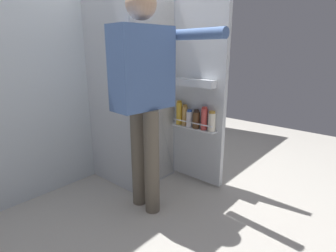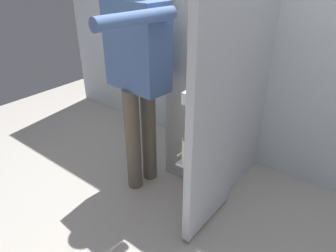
% 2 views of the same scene
% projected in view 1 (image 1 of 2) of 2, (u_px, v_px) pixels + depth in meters
% --- Properties ---
extents(ground_plane, '(5.74, 5.74, 0.00)m').
position_uv_depth(ground_plane, '(175.00, 191.00, 2.56)').
color(ground_plane, '#B7B2A8').
extents(kitchen_wall, '(4.40, 0.10, 2.69)m').
position_uv_depth(kitchen_wall, '(106.00, 44.00, 2.77)').
color(kitchen_wall, silver).
rests_on(kitchen_wall, ground_plane).
extents(refrigerator, '(0.64, 1.19, 1.79)m').
position_uv_depth(refrigerator, '(137.00, 92.00, 2.65)').
color(refrigerator, silver).
rests_on(refrigerator, ground_plane).
extents(person, '(0.57, 0.83, 1.71)m').
position_uv_depth(person, '(144.00, 84.00, 2.03)').
color(person, '#665B4C').
rests_on(person, ground_plane).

